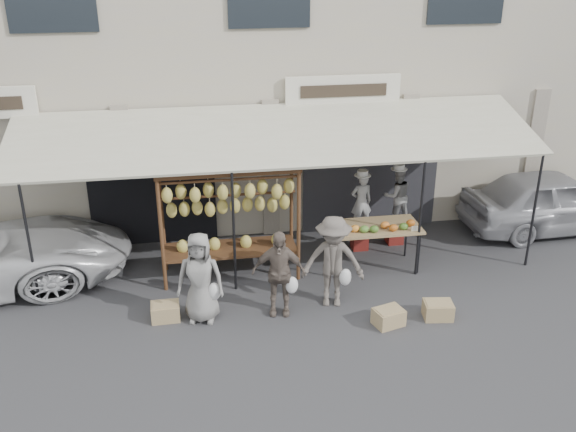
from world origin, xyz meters
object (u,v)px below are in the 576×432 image
Objects in this scene: produce_table at (377,228)px; sedan at (553,201)px; vendor_left at (361,202)px; crate_near_b at (438,310)px; customer_left at (200,278)px; customer_right at (333,262)px; customer_mid at (279,273)px; banana_rack at (229,200)px; vendor_right at (397,196)px; crate_near_a at (388,317)px; crate_far at (166,312)px.

sedan is at bearing 14.88° from produce_table.
crate_near_b is at bearing 98.96° from vendor_left.
customer_left is 0.95× the size of customer_right.
crate_near_b is (2.67, -0.61, -0.63)m from customer_mid.
produce_table is 2.48m from customer_mid.
crate_near_b is at bearing -31.62° from banana_rack.
vendor_left is (-0.06, 0.92, 0.18)m from produce_table.
sedan is at bearing 176.17° from vendor_right.
vendor_left is at bearing 15.21° from banana_rack.
sedan is at bearing 30.80° from customer_mid.
customer_left is at bearing 167.44° from crate_near_a.
banana_rack is at bearing 95.71° from sedan.
sedan reaches higher than crate_near_a.
customer_right reaches higher than customer_left.
customer_mid is 0.39× the size of sedan.
banana_rack is 1.81m from customer_mid.
vendor_left is 4.61m from crate_far.
vendor_right is 5.39m from crate_far.
banana_rack reaches higher than customer_right.
produce_table is 2.14m from crate_near_a.
sedan is at bearing 15.59° from crate_far.
customer_left is 2.30m from customer_right.
sedan reaches higher than crate_near_b.
crate_near_a is (-0.28, -2.90, -0.91)m from vendor_left.
customer_mid is 2.05m from crate_far.
sedan is (8.45, 2.36, 0.54)m from crate_far.
customer_mid reaches higher than crate_far.
banana_rack reaches higher than vendor_left.
customer_right is at bearing 110.77° from sedan.
crate_near_b reaches higher than crate_near_a.
customer_mid is (0.70, -1.46, -0.80)m from banana_rack.
crate_near_b is 0.12× the size of sedan.
vendor_right reaches higher than customer_left.
customer_right reaches higher than sedan.
crate_near_a is (-0.34, -1.98, -0.73)m from produce_table.
sedan is (7.21, 0.99, -0.89)m from banana_rack.
crate_near_a is 1.00× the size of crate_far.
produce_table reaches higher than crate_near_b.
crate_near_b is at bearing -10.79° from customer_right.
customer_left is at bearing -159.45° from produce_table.
crate_near_b is at bearing -73.54° from produce_table.
crate_near_a is (3.09, -0.69, -0.66)m from customer_left.
banana_rack reaches higher than sedan.
banana_rack is 1.54× the size of customer_right.
banana_rack is at bearing 148.38° from crate_near_b.
crate_near_a is 3.79m from crate_far.
crate_far is at bearing -178.82° from customer_left.
vendor_right is 2.55× the size of crate_near_b.
vendor_right is 0.31× the size of sedan.
produce_table is at bearing 80.19° from crate_near_a.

